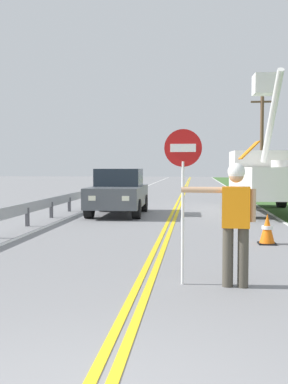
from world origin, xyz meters
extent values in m
cube|color=yellow|center=(-0.09, 20.00, 0.01)|extent=(0.11, 110.00, 0.01)
cube|color=yellow|center=(0.09, 20.00, 0.01)|extent=(0.11, 110.00, 0.01)
cube|color=silver|center=(3.60, 20.00, 0.01)|extent=(0.12, 110.00, 0.01)
cube|color=silver|center=(-3.60, 20.00, 0.01)|extent=(0.12, 110.00, 0.01)
cylinder|color=#474238|center=(1.47, 3.95, 0.44)|extent=(0.16, 0.16, 0.88)
cylinder|color=#474238|center=(1.25, 3.97, 0.44)|extent=(0.16, 0.16, 0.88)
cube|color=orange|center=(1.36, 3.96, 1.18)|extent=(0.42, 0.27, 0.60)
cylinder|color=tan|center=(0.86, 4.01, 1.43)|extent=(0.61, 0.14, 0.09)
cylinder|color=tan|center=(1.59, 3.94, 1.21)|extent=(0.09, 0.09, 0.48)
sphere|color=tan|center=(1.36, 3.96, 1.65)|extent=(0.22, 0.22, 0.22)
sphere|color=white|center=(1.36, 3.96, 1.70)|extent=(0.25, 0.25, 0.25)
cylinder|color=silver|center=(0.58, 4.03, 0.92)|extent=(0.04, 0.04, 1.85)
cylinder|color=#B71414|center=(0.58, 4.03, 2.05)|extent=(0.56, 0.03, 0.56)
cube|color=white|center=(0.58, 4.01, 2.05)|extent=(0.38, 0.01, 0.12)
cube|color=white|center=(3.62, 14.27, 1.21)|extent=(2.48, 4.69, 1.10)
cube|color=white|center=(3.49, 17.72, 1.46)|extent=(2.28, 2.18, 2.00)
cube|color=#1E2833|center=(3.45, 18.75, 1.76)|extent=(1.98, 0.14, 0.90)
cylinder|color=silver|center=(3.66, 13.35, 1.88)|extent=(0.56, 0.56, 0.24)
cylinder|color=silver|center=(3.60, 14.78, 3.55)|extent=(0.36, 3.03, 3.25)
cube|color=white|center=(3.55, 16.20, 5.09)|extent=(0.93, 0.93, 0.80)
cube|color=orange|center=(2.51, 12.43, 2.31)|extent=(0.62, 0.82, 0.59)
cylinder|color=black|center=(2.47, 17.48, 0.46)|extent=(0.36, 0.93, 0.92)
cylinder|color=black|center=(4.52, 17.56, 0.46)|extent=(0.36, 0.93, 0.92)
cylinder|color=black|center=(2.63, 13.20, 0.46)|extent=(0.36, 0.93, 0.92)
cube|color=#4C5156|center=(-2.05, 13.78, 0.70)|extent=(1.91, 4.13, 0.72)
cube|color=#1E2833|center=(-2.05, 14.03, 1.38)|extent=(1.65, 1.75, 0.64)
cube|color=#EAEACC|center=(-1.46, 11.76, 0.75)|extent=(0.24, 0.06, 0.16)
cube|color=#EAEACC|center=(-2.57, 11.74, 0.75)|extent=(0.24, 0.06, 0.16)
cylinder|color=black|center=(-1.21, 12.52, 0.34)|extent=(0.29, 0.68, 0.68)
cylinder|color=black|center=(-2.85, 12.50, 0.34)|extent=(0.29, 0.68, 0.68)
cylinder|color=black|center=(-1.25, 15.06, 0.34)|extent=(0.29, 0.68, 0.68)
cylinder|color=black|center=(-2.89, 15.04, 0.34)|extent=(0.29, 0.68, 0.68)
cylinder|color=brown|center=(6.06, 34.45, 3.77)|extent=(0.28, 0.28, 7.53)
cube|color=brown|center=(6.06, 34.45, 6.93)|extent=(1.80, 0.14, 0.14)
cone|color=orange|center=(2.41, 7.82, 0.35)|extent=(0.36, 0.36, 0.70)
cylinder|color=white|center=(2.41, 7.82, 0.39)|extent=(0.25, 0.25, 0.08)
cube|color=black|center=(2.41, 7.82, 0.01)|extent=(0.40, 0.40, 0.03)
cube|color=#9EA0A3|center=(-4.20, 15.96, 0.55)|extent=(0.06, 32.00, 0.32)
cube|color=#4C4C51|center=(-4.20, 10.25, 0.28)|extent=(0.10, 0.10, 0.55)
cube|color=#4C4C51|center=(-4.20, 12.53, 0.28)|extent=(0.10, 0.10, 0.55)
cube|color=#4C4C51|center=(-4.20, 14.82, 0.28)|extent=(0.10, 0.10, 0.55)
cube|color=#4C4C51|center=(-4.20, 17.11, 0.28)|extent=(0.10, 0.10, 0.55)
cube|color=#4C4C51|center=(-4.20, 19.39, 0.28)|extent=(0.10, 0.10, 0.55)
cube|color=#4C4C51|center=(-4.20, 21.68, 0.28)|extent=(0.10, 0.10, 0.55)
cube|color=#4C4C51|center=(-4.20, 23.96, 0.28)|extent=(0.10, 0.10, 0.55)
cube|color=#4C4C51|center=(-4.20, 26.25, 0.28)|extent=(0.10, 0.10, 0.55)
cube|color=#4C4C51|center=(-4.20, 28.53, 0.28)|extent=(0.10, 0.10, 0.55)
cube|color=#4C4C51|center=(-4.20, 30.82, 0.28)|extent=(0.10, 0.10, 0.55)
camera|label=1|loc=(0.75, -2.77, 1.77)|focal=42.58mm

